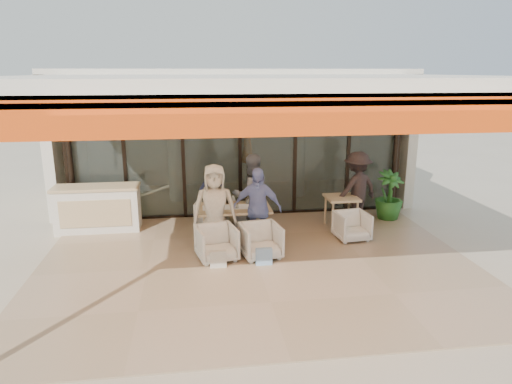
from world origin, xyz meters
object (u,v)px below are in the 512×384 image
chair_far_right (249,210)px  diner_periwinkle (257,209)px  dining_table (234,210)px  diner_grey (251,194)px  chair_far_left (212,212)px  potted_palm (389,195)px  side_table (341,201)px  side_chair (352,225)px  standing_woman (357,189)px  chair_near_right (261,239)px  diner_navy (213,201)px  host_counter (98,208)px  chair_near_left (217,242)px  diner_cream (215,208)px

chair_far_right → diner_periwinkle: size_ratio=0.44×
dining_table → diner_grey: (0.43, 0.44, 0.20)m
chair_far_left → potted_palm: bearing=-166.1°
side_table → side_chair: size_ratio=1.11×
diner_grey → side_chair: size_ratio=2.64×
diner_grey → diner_periwinkle: 0.90m
standing_woman → potted_palm: size_ratio=1.45×
chair_far_right → diner_grey: size_ratio=0.41×
chair_near_right → side_chair: chair_near_right is taller
diner_grey → diner_navy: bearing=-16.4°
dining_table → standing_woman: bearing=13.0°
standing_woman → diner_grey: bearing=-16.8°
chair_near_right → diner_grey: bearing=79.9°
host_counter → chair_far_left: size_ratio=2.59×
chair_near_right → diner_periwinkle: (0.00, 0.50, 0.46)m
chair_near_left → side_chair: bearing=0.6°
chair_near_right → diner_grey: size_ratio=0.41×
chair_near_right → standing_woman: bearing=23.2°
diner_navy → side_table: bearing=-178.5°
diner_cream → potted_palm: (4.22, 1.40, -0.28)m
chair_near_right → diner_navy: 1.68m
diner_cream → standing_woman: diner_cream is taller
side_table → standing_woman: bearing=25.9°
diner_grey → side_table: 2.06m
host_counter → standing_woman: 5.85m
side_table → dining_table: bearing=-169.4°
chair_near_left → diner_cream: 0.71m
chair_far_right → diner_periwinkle: 1.48m
dining_table → chair_near_right: 1.09m
diner_cream → side_chair: bearing=3.4°
side_table → diner_periwinkle: bearing=-155.8°
chair_far_right → diner_navy: 1.06m
chair_far_right → side_chair: (2.05, -1.23, -0.03)m
dining_table → chair_near_right: (0.43, -0.96, -0.32)m
diner_navy → diner_cream: diner_cream is taller
chair_near_left → diner_grey: 1.71m
diner_grey → side_chair: (2.05, -0.73, -0.55)m
diner_grey → potted_palm: bearing=172.0°
chair_far_left → side_chair: 3.14m
diner_navy → standing_woman: 3.31m
chair_far_right → diner_navy: diner_navy is taller
standing_woman → side_chair: bearing=44.5°
host_counter → dining_table: size_ratio=1.23×
diner_grey → standing_woman: bearing=168.8°
host_counter → chair_far_left: host_counter is taller
chair_far_left → side_table: 2.94m
chair_far_left → diner_grey: size_ratio=0.40×
diner_periwinkle → side_table: bearing=39.0°
chair_far_right → side_table: size_ratio=0.98×
host_counter → chair_near_left: size_ratio=2.54×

